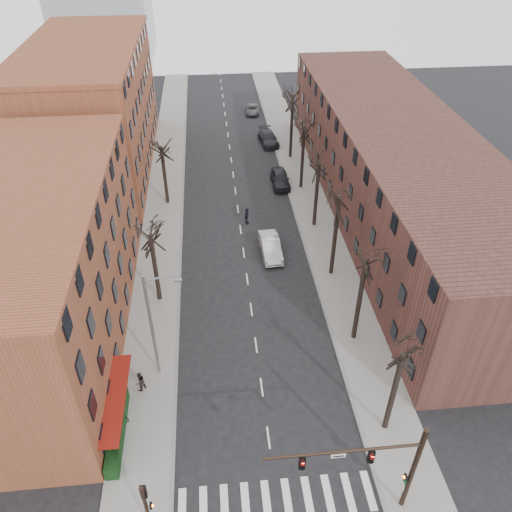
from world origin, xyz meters
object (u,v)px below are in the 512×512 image
object	(u,v)px
silver_sedan	(270,247)
parked_car_mid	(268,138)
bicycle	(118,414)
parked_car_near	(280,179)

from	to	relation	value
silver_sedan	parked_car_mid	bearing A→B (deg)	81.14
silver_sedan	parked_car_mid	size ratio (longest dim) A/B	0.92
parked_car_mid	bicycle	xyz separation A→B (m)	(-14.90, -42.20, -0.18)
silver_sedan	parked_car_near	world-z (taller)	parked_car_near
silver_sedan	bicycle	size ratio (longest dim) A/B	2.94
parked_car_near	bicycle	size ratio (longest dim) A/B	2.90
parked_car_near	bicycle	bearing A→B (deg)	-116.08
silver_sedan	parked_car_near	bearing A→B (deg)	75.69
silver_sedan	bicycle	xyz separation A→B (m)	(-12.12, -17.23, -0.22)
parked_car_mid	bicycle	size ratio (longest dim) A/B	3.17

